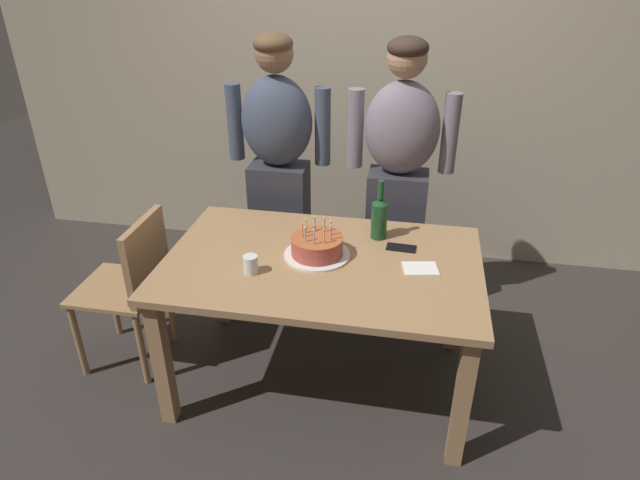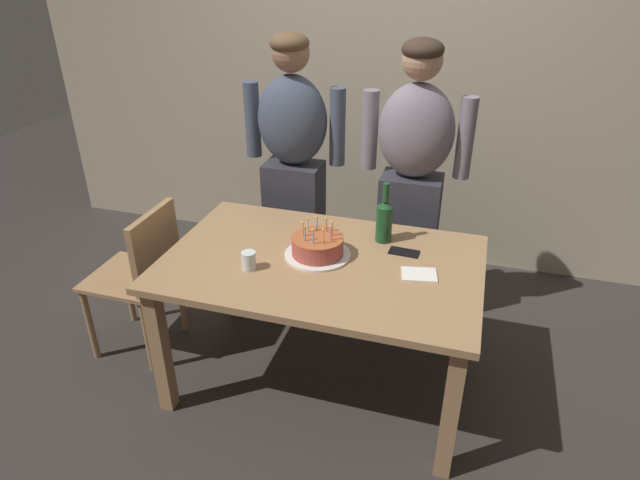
{
  "view_description": "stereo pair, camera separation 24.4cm",
  "coord_description": "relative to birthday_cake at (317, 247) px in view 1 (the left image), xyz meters",
  "views": [
    {
      "loc": [
        0.4,
        -2.19,
        2.05
      ],
      "look_at": [
        -0.01,
        0.01,
        0.84
      ],
      "focal_mm": 30.46,
      "sensor_mm": 36.0,
      "label": 1
    },
    {
      "loc": [
        0.64,
        -2.13,
        2.05
      ],
      "look_at": [
        -0.01,
        0.01,
        0.84
      ],
      "focal_mm": 30.46,
      "sensor_mm": 36.0,
      "label": 2
    }
  ],
  "objects": [
    {
      "name": "ground_plane",
      "position": [
        0.03,
        -0.04,
        -0.79
      ],
      "size": [
        10.0,
        10.0,
        0.0
      ],
      "primitive_type": "plane",
      "color": "#332D2B"
    },
    {
      "name": "back_wall",
      "position": [
        0.03,
        1.51,
        0.51
      ],
      "size": [
        5.2,
        0.1,
        2.6
      ],
      "primitive_type": "cube",
      "color": "tan",
      "rests_on": "ground_plane"
    },
    {
      "name": "dining_table",
      "position": [
        0.03,
        -0.04,
        -0.15
      ],
      "size": [
        1.5,
        0.96,
        0.74
      ],
      "color": "#A37A51",
      "rests_on": "ground_plane"
    },
    {
      "name": "birthday_cake",
      "position": [
        0.0,
        0.0,
        0.0
      ],
      "size": [
        0.32,
        0.32,
        0.18
      ],
      "color": "white",
      "rests_on": "dining_table"
    },
    {
      "name": "water_glass_near",
      "position": [
        -0.27,
        -0.21,
        -0.01
      ],
      "size": [
        0.07,
        0.07,
        0.09
      ],
      "primitive_type": "cylinder",
      "color": "silver",
      "rests_on": "dining_table"
    },
    {
      "name": "wine_bottle",
      "position": [
        0.27,
        0.25,
        0.07
      ],
      "size": [
        0.08,
        0.08,
        0.31
      ],
      "color": "#194723",
      "rests_on": "dining_table"
    },
    {
      "name": "cell_phone",
      "position": [
        0.39,
        0.15,
        -0.04
      ],
      "size": [
        0.15,
        0.08,
        0.01
      ],
      "primitive_type": "cube",
      "rotation": [
        0.0,
        0.0,
        -0.06
      ],
      "color": "black",
      "rests_on": "dining_table"
    },
    {
      "name": "napkin_stack",
      "position": [
        0.49,
        -0.04,
        -0.04
      ],
      "size": [
        0.18,
        0.15,
        0.01
      ],
      "primitive_type": "cube",
      "rotation": [
        0.0,
        0.0,
        0.19
      ],
      "color": "white",
      "rests_on": "dining_table"
    },
    {
      "name": "person_man_bearded",
      "position": [
        -0.37,
        0.71,
        0.09
      ],
      "size": [
        0.61,
        0.27,
        1.66
      ],
      "rotation": [
        0.0,
        0.0,
        3.14
      ],
      "color": "#33333D",
      "rests_on": "ground_plane"
    },
    {
      "name": "person_woman_cardigan",
      "position": [
        0.34,
        0.71,
        0.09
      ],
      "size": [
        0.61,
        0.27,
        1.66
      ],
      "rotation": [
        0.0,
        0.0,
        3.14
      ],
      "color": "#33333D",
      "rests_on": "ground_plane"
    },
    {
      "name": "dining_chair",
      "position": [
        -0.97,
        -0.05,
        -0.27
      ],
      "size": [
        0.42,
        0.42,
        0.87
      ],
      "rotation": [
        0.0,
        0.0,
        -1.57
      ],
      "color": "#A37A51",
      "rests_on": "ground_plane"
    }
  ]
}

